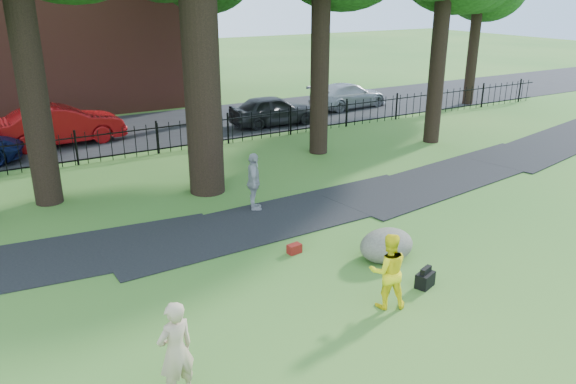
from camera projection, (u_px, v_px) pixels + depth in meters
ground at (332, 286)px, 12.17m from camera, size 120.00×120.00×0.00m
footpath at (283, 218)px, 15.81m from camera, size 36.07×3.85×0.03m
street at (130, 132)px, 25.17m from camera, size 80.00×7.00×0.02m
iron_fence at (157, 139)px, 21.71m from camera, size 44.00×0.04×1.20m
woman at (176, 351)px, 8.63m from camera, size 0.69×0.53×1.69m
man at (388, 271)px, 11.16m from camera, size 0.96×0.87×1.60m
pedestrian at (254, 182)px, 16.07m from camera, size 0.79×1.08×1.71m
boulder at (387, 243)px, 13.30m from camera, size 1.50×1.22×0.80m
backpack at (425, 280)px, 12.11m from camera, size 0.51×0.41×0.33m
red_bag at (294, 249)px, 13.67m from camera, size 0.36×0.25×0.23m
red_sedan at (61, 125)px, 22.91m from camera, size 5.05×2.01×1.63m
grey_car at (273, 110)px, 26.21m from camera, size 4.24×1.91×1.42m
silver_car at (348, 96)px, 30.02m from camera, size 4.71×2.31×1.32m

